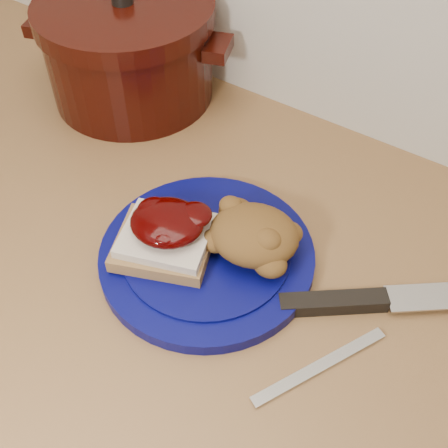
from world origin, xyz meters
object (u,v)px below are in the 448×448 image
Objects in this scene: butter_knife at (320,366)px; dutch_oven at (129,50)px; chef_knife at (372,300)px; pepper_grinder at (110,68)px; plate at (207,256)px.

dutch_oven is (-0.45, 0.26, 0.07)m from butter_knife.
chef_knife is 0.49m from dutch_oven.
chef_knife is 0.49m from pepper_grinder.
dutch_oven reaches higher than plate.
chef_knife is at bearing -19.04° from dutch_oven.
chef_knife reaches higher than butter_knife.
pepper_grinder reaches higher than chef_knife.
butter_knife is at bearing -15.95° from plate.
butter_knife is 0.49× the size of dutch_oven.
pepper_grinder reaches higher than butter_knife.
plate is 0.34m from pepper_grinder.
butter_knife is at bearing -134.22° from chef_knife.
chef_knife is (0.18, 0.05, 0.00)m from plate.
butter_knife is 0.51m from pepper_grinder.
chef_knife is at bearing 20.09° from butter_knife.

